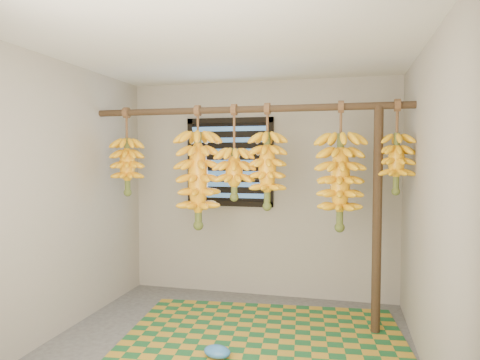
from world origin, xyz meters
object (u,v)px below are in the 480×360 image
(woven_mat, at_px, (263,344))
(banana_bunch_b, at_px, (198,180))
(plastic_bag, at_px, (217,352))
(banana_bunch_e, at_px, (340,182))
(banana_bunch_d, at_px, (267,170))
(banana_bunch_c, at_px, (234,174))
(banana_bunch_f, at_px, (396,163))
(banana_bunch_a, at_px, (127,166))
(support_post, at_px, (377,221))

(woven_mat, bearing_deg, banana_bunch_b, 147.03)
(plastic_bag, relative_size, banana_bunch_e, 0.19)
(woven_mat, relative_size, banana_bunch_d, 2.46)
(banana_bunch_c, bearing_deg, banana_bunch_d, 0.00)
(banana_bunch_c, height_order, banana_bunch_d, same)
(banana_bunch_b, relative_size, banana_bunch_e, 1.03)
(banana_bunch_d, bearing_deg, banana_bunch_f, 0.00)
(plastic_bag, xyz_separation_m, banana_bunch_f, (1.37, 0.81, 1.45))
(banana_bunch_b, distance_m, banana_bunch_e, 1.33)
(woven_mat, height_order, banana_bunch_d, banana_bunch_d)
(banana_bunch_b, bearing_deg, banana_bunch_c, -0.00)
(plastic_bag, height_order, banana_bunch_e, banana_bunch_e)
(banana_bunch_e, bearing_deg, banana_bunch_a, -180.00)
(plastic_bag, xyz_separation_m, banana_bunch_a, (-1.19, 0.81, 1.41))
(woven_mat, xyz_separation_m, banana_bunch_d, (-0.05, 0.47, 1.43))
(plastic_bag, height_order, banana_bunch_f, banana_bunch_f)
(banana_bunch_b, bearing_deg, banana_bunch_f, 0.00)
(banana_bunch_f, bearing_deg, banana_bunch_c, -180.00)
(woven_mat, distance_m, banana_bunch_e, 1.54)
(banana_bunch_b, height_order, banana_bunch_c, same)
(banana_bunch_e, bearing_deg, banana_bunch_f, 0.00)
(plastic_bag, relative_size, banana_bunch_a, 0.25)
(banana_bunch_c, distance_m, banana_bunch_e, 0.98)
(banana_bunch_a, relative_size, banana_bunch_e, 0.76)
(support_post, height_order, banana_bunch_b, banana_bunch_b)
(woven_mat, height_order, banana_bunch_b, banana_bunch_b)
(banana_bunch_b, distance_m, banana_bunch_c, 0.37)
(woven_mat, xyz_separation_m, banana_bunch_b, (-0.73, 0.47, 1.33))
(banana_bunch_a, distance_m, banana_bunch_b, 0.76)
(banana_bunch_a, xyz_separation_m, banana_bunch_c, (1.11, 0.00, -0.06))
(support_post, distance_m, banana_bunch_d, 1.07)
(banana_bunch_b, bearing_deg, banana_bunch_d, 0.00)
(banana_bunch_b, distance_m, banana_bunch_f, 1.81)
(banana_bunch_e, bearing_deg, woven_mat, -142.13)
(banana_bunch_d, xyz_separation_m, banana_bunch_f, (1.13, 0.00, 0.07))
(banana_bunch_f, bearing_deg, banana_bunch_d, 180.00)
(plastic_bag, distance_m, banana_bunch_e, 1.76)
(woven_mat, height_order, plastic_bag, plastic_bag)
(plastic_bag, relative_size, banana_bunch_b, 0.19)
(banana_bunch_e, xyz_separation_m, banana_bunch_f, (0.47, 0.00, 0.17))
(plastic_bag, distance_m, banana_bunch_a, 2.01)
(banana_bunch_c, relative_size, banana_bunch_f, 1.10)
(support_post, bearing_deg, banana_bunch_e, 180.00)
(support_post, height_order, woven_mat, support_post)
(plastic_bag, relative_size, banana_bunch_f, 0.27)
(banana_bunch_a, bearing_deg, banana_bunch_b, 0.00)
(banana_bunch_a, bearing_deg, banana_bunch_d, 0.00)
(banana_bunch_b, height_order, banana_bunch_f, same)
(woven_mat, distance_m, banana_bunch_c, 1.52)
(banana_bunch_b, bearing_deg, woven_mat, -32.97)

